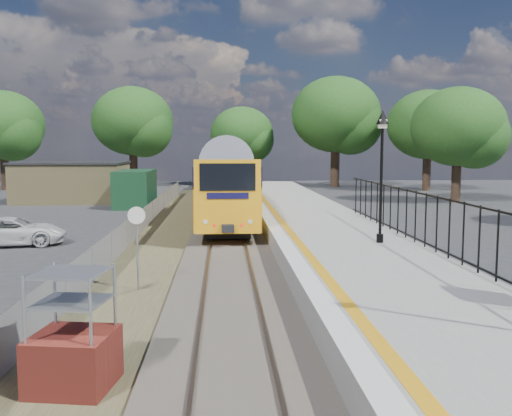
{
  "coord_description": "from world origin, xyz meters",
  "views": [
    {
      "loc": [
        -0.18,
        -13.46,
        4.19
      ],
      "look_at": [
        1.02,
        7.33,
        2.0
      ],
      "focal_mm": 40.0,
      "sensor_mm": 36.0,
      "label": 1
    }
  ],
  "objects": [
    {
      "name": "platform",
      "position": [
        4.2,
        8.0,
        0.45
      ],
      "size": [
        5.0,
        70.0,
        0.9
      ],
      "primitive_type": "cube",
      "color": "gray",
      "rests_on": "ground"
    },
    {
      "name": "ground",
      "position": [
        0.0,
        0.0,
        0.0
      ],
      "size": [
        120.0,
        120.0,
        0.0
      ],
      "primitive_type": "plane",
      "color": "#2D2D30",
      "rests_on": "ground"
    },
    {
      "name": "track_bed",
      "position": [
        -0.47,
        9.67,
        0.09
      ],
      "size": [
        5.9,
        80.0,
        0.29
      ],
      "color": "#473F38",
      "rests_on": "ground"
    },
    {
      "name": "train",
      "position": [
        0.0,
        29.85,
        2.34
      ],
      "size": [
        2.82,
        40.83,
        3.51
      ],
      "color": "#F8A716",
      "rests_on": "ground"
    },
    {
      "name": "palisade_fence",
      "position": [
        6.55,
        2.24,
        1.84
      ],
      "size": [
        0.12,
        26.0,
        2.0
      ],
      "color": "black",
      "rests_on": "platform"
    },
    {
      "name": "brick_plinth",
      "position": [
        -2.78,
        -3.79,
        1.03
      ],
      "size": [
        1.52,
        1.52,
        2.14
      ],
      "rotation": [
        0.0,
        0.0,
        -0.16
      ],
      "color": "maroon",
      "rests_on": "ground"
    },
    {
      "name": "victorian_lamp_north",
      "position": [
        5.3,
        6.0,
        4.3
      ],
      "size": [
        0.44,
        0.44,
        4.6
      ],
      "color": "black",
      "rests_on": "platform"
    },
    {
      "name": "outbuilding",
      "position": [
        -10.91,
        31.21,
        1.52
      ],
      "size": [
        10.8,
        10.1,
        3.12
      ],
      "color": "tan",
      "rests_on": "ground"
    },
    {
      "name": "platform_edge",
      "position": [
        2.14,
        8.0,
        0.9
      ],
      "size": [
        0.9,
        70.0,
        0.01
      ],
      "color": "silver",
      "rests_on": "platform"
    },
    {
      "name": "wire_fence",
      "position": [
        -4.2,
        12.0,
        0.6
      ],
      "size": [
        0.06,
        52.0,
        1.2
      ],
      "color": "#999EA3",
      "rests_on": "ground"
    },
    {
      "name": "car_white",
      "position": [
        -9.28,
        11.43,
        0.62
      ],
      "size": [
        4.73,
        2.83,
        1.23
      ],
      "primitive_type": "imported",
      "rotation": [
        0.0,
        0.0,
        1.76
      ],
      "color": "white",
      "rests_on": "ground"
    },
    {
      "name": "speed_sign",
      "position": [
        -2.68,
        3.05,
        1.68
      ],
      "size": [
        0.5,
        0.14,
        2.51
      ],
      "rotation": [
        0.0,
        0.0,
        0.18
      ],
      "color": "#999EA3",
      "rests_on": "ground"
    },
    {
      "name": "tree_line",
      "position": [
        1.4,
        42.0,
        6.61
      ],
      "size": [
        56.8,
        43.8,
        11.88
      ],
      "color": "#332319",
      "rests_on": "ground"
    }
  ]
}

